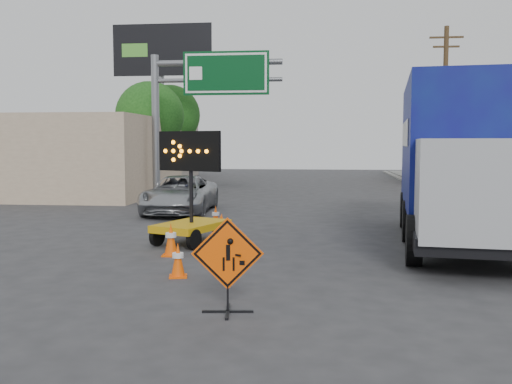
% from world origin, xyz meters
% --- Properties ---
extents(ground, '(100.00, 100.00, 0.00)m').
position_xyz_m(ground, '(0.00, 0.00, 0.00)').
color(ground, '#2D2D30').
rests_on(ground, ground).
extents(curb_right, '(0.40, 60.00, 0.12)m').
position_xyz_m(curb_right, '(7.20, 15.00, 0.06)').
color(curb_right, gray).
rests_on(curb_right, ground).
extents(storefront_left_near, '(14.00, 10.00, 4.00)m').
position_xyz_m(storefront_left_near, '(-14.00, 20.00, 2.00)').
color(storefront_left_near, '#C5AC8E').
rests_on(storefront_left_near, ground).
extents(storefront_left_far, '(12.00, 10.00, 4.40)m').
position_xyz_m(storefront_left_far, '(-15.00, 34.00, 2.20)').
color(storefront_left_far, gray).
rests_on(storefront_left_far, ground).
extents(building_right_far, '(10.00, 14.00, 4.60)m').
position_xyz_m(building_right_far, '(13.00, 30.00, 2.30)').
color(building_right_far, '#C5AC8E').
rests_on(building_right_far, ground).
extents(highway_gantry, '(6.18, 0.38, 6.90)m').
position_xyz_m(highway_gantry, '(-4.43, 17.96, 5.07)').
color(highway_gantry, slate).
rests_on(highway_gantry, ground).
extents(billboard, '(6.10, 0.54, 9.85)m').
position_xyz_m(billboard, '(-8.35, 25.87, 7.35)').
color(billboard, slate).
rests_on(billboard, ground).
extents(utility_pole_far, '(1.80, 0.26, 9.00)m').
position_xyz_m(utility_pole_far, '(8.00, 24.00, 4.68)').
color(utility_pole_far, '#4C3A20').
rests_on(utility_pole_far, ground).
extents(tree_left_near, '(3.71, 3.71, 6.03)m').
position_xyz_m(tree_left_near, '(-8.00, 22.00, 4.16)').
color(tree_left_near, '#4C3A20').
rests_on(tree_left_near, ground).
extents(tree_left_far, '(4.10, 4.10, 6.66)m').
position_xyz_m(tree_left_far, '(-9.00, 30.00, 4.60)').
color(tree_left_far, '#4C3A20').
rests_on(tree_left_far, ground).
extents(construction_sign, '(1.15, 0.81, 1.53)m').
position_xyz_m(construction_sign, '(-0.18, 0.32, 0.81)').
color(construction_sign, black).
rests_on(construction_sign, ground).
extents(arrow_board, '(1.95, 2.42, 3.00)m').
position_xyz_m(arrow_board, '(-2.15, 6.39, 0.67)').
color(arrow_board, '#C5920A').
rests_on(arrow_board, ground).
extents(pickup_truck, '(2.54, 5.19, 1.42)m').
position_xyz_m(pickup_truck, '(-4.11, 13.05, 0.71)').
color(pickup_truck, '#A6A9AE').
rests_on(pickup_truck, ground).
extents(box_truck, '(3.73, 9.42, 4.35)m').
position_xyz_m(box_truck, '(4.94, 7.17, 1.97)').
color(box_truck, black).
rests_on(box_truck, ground).
extents(cone_a, '(0.42, 0.42, 0.70)m').
position_xyz_m(cone_a, '(-1.56, 2.59, 0.35)').
color(cone_a, '#FC5205').
rests_on(cone_a, ground).
extents(cone_b, '(0.42, 0.42, 0.79)m').
position_xyz_m(cone_b, '(-2.26, 4.70, 0.39)').
color(cone_b, '#FC5205').
rests_on(cone_b, ground).
extents(cone_c, '(0.41, 0.41, 0.63)m').
position_xyz_m(cone_c, '(-1.57, 7.52, 0.32)').
color(cone_c, '#FC5205').
rests_on(cone_c, ground).
extents(cone_d, '(0.41, 0.41, 0.68)m').
position_xyz_m(cone_d, '(-1.54, 7.62, 0.34)').
color(cone_d, '#FC5205').
rests_on(cone_d, ground).
extents(cone_e, '(0.47, 0.47, 0.71)m').
position_xyz_m(cone_e, '(-2.01, 9.22, 0.36)').
color(cone_e, '#FC5205').
rests_on(cone_e, ground).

